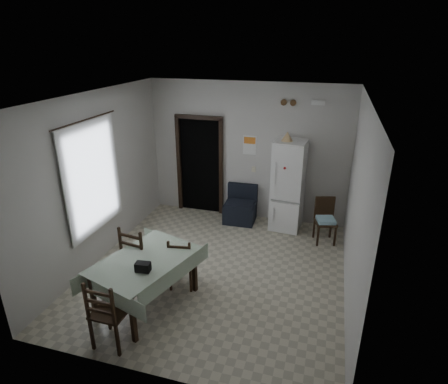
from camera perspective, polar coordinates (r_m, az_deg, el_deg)
The scene contains 25 objects.
ground at distance 6.52m, azimuth -1.25°, elevation -11.85°, with size 4.50×4.50×0.00m, color #B1AA91.
ceiling at distance 5.44m, azimuth -1.51°, elevation 14.28°, with size 4.20×4.50×0.02m, color white, non-canonical shape.
wall_back at distance 7.88m, azimuth 3.57°, elevation 6.01°, with size 4.20×0.02×2.90m, color beige, non-canonical shape.
wall_front at distance 3.99m, azimuth -11.33°, elevation -11.88°, with size 4.20×0.02×2.90m, color beige, non-canonical shape.
wall_left at distance 6.72m, azimuth -18.71°, elevation 1.92°, with size 0.02×4.50×2.90m, color beige, non-canonical shape.
wall_right at distance 5.61m, azimuth 19.56°, elevation -2.25°, with size 0.02×4.50×2.90m, color beige, non-canonical shape.
doorway at distance 8.46m, azimuth -3.15°, elevation 4.41°, with size 1.06×0.52×2.22m.
window_recess at distance 6.57m, azimuth -20.14°, elevation 2.18°, with size 0.10×1.20×1.60m, color silver.
curtain at distance 6.51m, azimuth -19.35°, elevation 2.10°, with size 0.02×1.45×1.85m, color silver.
curtain_rod at distance 6.26m, azimuth -20.39°, elevation 10.27°, with size 0.02×0.02×1.60m, color black.
calendar at distance 7.81m, azimuth 3.94°, elevation 7.15°, with size 0.28×0.02×0.40m, color white.
calendar_image at distance 7.78m, azimuth 3.95°, elevation 7.85°, with size 0.24×0.01×0.14m, color orange.
light_switch at distance 7.95m, azimuth 4.54°, elevation 3.47°, with size 0.08×0.02×0.12m, color beige.
vent_left at distance 7.52m, azimuth 9.09°, elevation 13.34°, with size 0.12×0.12×0.03m, color #523821.
vent_right at distance 7.50m, azimuth 10.49°, elevation 13.23°, with size 0.12×0.12×0.03m, color #523821.
emergency_light at distance 7.43m, azimuth 14.17°, elevation 13.09°, with size 0.25×0.07×0.09m, color white.
fridge at distance 7.61m, azimuth 9.72°, elevation 0.94°, with size 0.60×0.60×1.85m, color white, non-canonical shape.
tan_cone at distance 7.29m, azimuth 9.62°, elevation 8.38°, with size 0.22×0.22×0.18m, color tan.
navy_seat at distance 7.97m, azimuth 2.46°, elevation -1.92°, with size 0.64×0.62×0.78m, color black, non-canonical shape.
corner_chair at distance 7.40m, azimuth 15.22°, elevation -4.33°, with size 0.38×0.38×0.88m, color black, non-canonical shape.
dining_table at distance 5.70m, azimuth -11.71°, elevation -13.28°, with size 0.97×1.48×0.77m, color #A3B89D, non-canonical shape.
black_bag at distance 5.21m, azimuth -12.25°, elevation -11.10°, with size 0.20×0.12×0.13m, color black.
dining_chair_far_left at distance 6.09m, azimuth -12.67°, elevation -9.25°, with size 0.45×0.45×1.05m, color black, non-canonical shape.
dining_chair_far_right at distance 5.98m, azimuth -6.38°, elevation -10.45°, with size 0.37×0.37×0.87m, color black, non-canonical shape.
dining_chair_near_head at distance 5.12m, azimuth -16.92°, elevation -16.91°, with size 0.43×0.43×1.00m, color black, non-canonical shape.
Camera 1 is at (1.64, -5.13, 3.67)m, focal length 30.00 mm.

